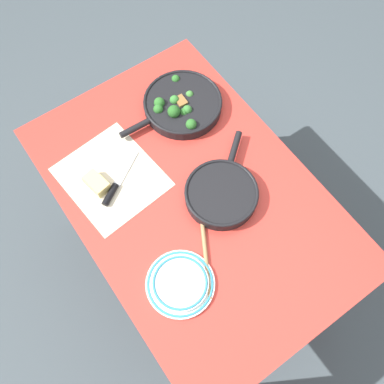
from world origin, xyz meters
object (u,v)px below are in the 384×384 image
Objects in this scene: skillet_eggs at (221,194)px; grater_knife at (116,185)px; wooden_spoon at (203,231)px; dinner_plate_stack at (180,283)px; skillet_broccoli at (181,104)px; cheese_block at (97,183)px.

grater_knife is at bearing 100.04° from skillet_eggs.
skillet_eggs is at bearing -31.18° from wooden_spoon.
skillet_eggs reaches higher than dinner_plate_stack.
dinner_plate_stack is (0.42, -0.01, 0.00)m from grater_knife.
grater_knife is (-0.32, -0.15, 0.00)m from wooden_spoon.
grater_knife is at bearing 22.99° from skillet_broccoli.
wooden_spoon is 3.38× the size of cheese_block.
dinner_plate_stack is at bearing 172.00° from skillet_eggs.
skillet_eggs is 0.15m from wooden_spoon.
cheese_block is (-0.36, -0.21, 0.01)m from wooden_spoon.
skillet_eggs reaches higher than wooden_spoon.
wooden_spoon is 0.20m from dinner_plate_stack.
wooden_spoon is 1.50× the size of dinner_plate_stack.
dinner_plate_stack is at bearing 57.61° from skillet_broccoli.
wooden_spoon is at bearing 169.86° from skillet_eggs.
skillet_broccoli reaches higher than skillet_eggs.
grater_knife is 0.97× the size of dinner_plate_stack.
cheese_block is at bearing 100.71° from skillet_eggs.
skillet_broccoli is 1.27× the size of wooden_spoon.
wooden_spoon is (0.07, -0.13, -0.02)m from skillet_eggs.
skillet_broccoli is 0.40m from skillet_eggs.
skillet_broccoli is 1.95× the size of grater_knife.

